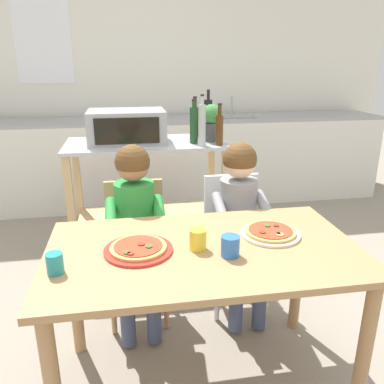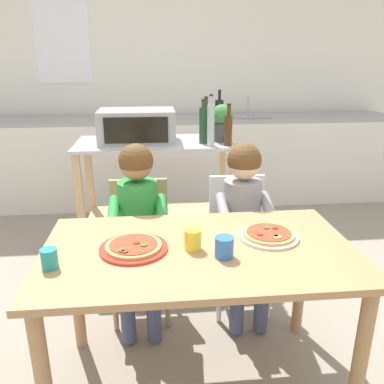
# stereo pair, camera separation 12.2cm
# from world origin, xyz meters

# --- Properties ---
(ground_plane) EXTENTS (11.83, 11.83, 0.00)m
(ground_plane) POSITION_xyz_m (0.00, 1.18, 0.00)
(ground_plane) COLOR gray
(back_wall_tiled) EXTENTS (5.43, 0.13, 2.70)m
(back_wall_tiled) POSITION_xyz_m (-0.00, 3.02, 1.35)
(back_wall_tiled) COLOR white
(back_wall_tiled) RESTS_ON ground
(kitchen_counter) EXTENTS (4.88, 0.60, 1.11)m
(kitchen_counter) POSITION_xyz_m (0.00, 2.61, 0.46)
(kitchen_counter) COLOR silver
(kitchen_counter) RESTS_ON ground
(kitchen_island_cart) EXTENTS (1.17, 0.56, 0.92)m
(kitchen_island_cart) POSITION_xyz_m (-0.16, 1.38, 0.61)
(kitchen_island_cart) COLOR #B7BABF
(kitchen_island_cart) RESTS_ON ground
(toaster_oven) EXTENTS (0.55, 0.38, 0.23)m
(toaster_oven) POSITION_xyz_m (-0.30, 1.38, 1.03)
(toaster_oven) COLOR #999BA0
(toaster_oven) RESTS_ON kitchen_island_cart
(bottle_squat_spirits) EXTENTS (0.07, 0.07, 0.36)m
(bottle_squat_spirits) POSITION_xyz_m (0.34, 1.54, 1.06)
(bottle_squat_spirits) COLOR black
(bottle_squat_spirits) RESTS_ON kitchen_island_cart
(bottle_clear_vinegar) EXTENTS (0.05, 0.05, 0.29)m
(bottle_clear_vinegar) POSITION_xyz_m (0.34, 1.18, 1.03)
(bottle_clear_vinegar) COLOR #4C2D14
(bottle_clear_vinegar) RESTS_ON kitchen_island_cart
(bottle_brown_beer) EXTENTS (0.07, 0.07, 0.31)m
(bottle_brown_beer) POSITION_xyz_m (0.23, 1.55, 1.04)
(bottle_brown_beer) COLOR #4C2D14
(bottle_brown_beer) RESTS_ON kitchen_island_cart
(bottle_dark_olive_oil) EXTENTS (0.05, 0.05, 0.35)m
(bottle_dark_olive_oil) POSITION_xyz_m (0.22, 1.18, 1.07)
(bottle_dark_olive_oil) COLOR #ADB7B2
(bottle_dark_olive_oil) RESTS_ON kitchen_island_cart
(bottle_tall_green_wine) EXTENTS (0.06, 0.06, 0.31)m
(bottle_tall_green_wine) POSITION_xyz_m (0.18, 1.28, 1.05)
(bottle_tall_green_wine) COLOR #1E4723
(bottle_tall_green_wine) RESTS_ON kitchen_island_cart
(potted_herb_plant) EXTENTS (0.16, 0.16, 0.27)m
(potted_herb_plant) POSITION_xyz_m (0.33, 1.34, 1.06)
(potted_herb_plant) COLOR #4C4C51
(potted_herb_plant) RESTS_ON kitchen_island_cart
(dining_table) EXTENTS (1.34, 0.77, 0.73)m
(dining_table) POSITION_xyz_m (0.00, 0.00, 0.63)
(dining_table) COLOR #AD7F51
(dining_table) RESTS_ON ground
(dining_chair_left) EXTENTS (0.36, 0.36, 0.81)m
(dining_chair_left) POSITION_xyz_m (-0.28, 0.64, 0.48)
(dining_chair_left) COLOR tan
(dining_chair_left) RESTS_ON ground
(dining_chair_right) EXTENTS (0.36, 0.36, 0.81)m
(dining_chair_right) POSITION_xyz_m (0.33, 0.66, 0.48)
(dining_chair_right) COLOR silver
(dining_chair_right) RESTS_ON ground
(child_in_green_shirt) EXTENTS (0.32, 0.42, 1.05)m
(child_in_green_shirt) POSITION_xyz_m (-0.28, 0.52, 0.68)
(child_in_green_shirt) COLOR #424C6B
(child_in_green_shirt) RESTS_ON ground
(child_in_grey_shirt) EXTENTS (0.32, 0.42, 1.04)m
(child_in_grey_shirt) POSITION_xyz_m (0.33, 0.54, 0.67)
(child_in_grey_shirt) COLOR #424C6B
(child_in_grey_shirt) RESTS_ON ground
(pizza_plate_red_rimmed) EXTENTS (0.29, 0.29, 0.03)m
(pizza_plate_red_rimmed) POSITION_xyz_m (-0.28, 0.01, 0.74)
(pizza_plate_red_rimmed) COLOR red
(pizza_plate_red_rimmed) RESTS_ON dining_table
(pizza_plate_cream) EXTENTS (0.27, 0.27, 0.03)m
(pizza_plate_cream) POSITION_xyz_m (0.33, 0.07, 0.74)
(pizza_plate_cream) COLOR beige
(pizza_plate_cream) RESTS_ON dining_table
(drinking_cup_teal) EXTENTS (0.06, 0.06, 0.08)m
(drinking_cup_teal) POSITION_xyz_m (-0.59, -0.12, 0.77)
(drinking_cup_teal) COLOR teal
(drinking_cup_teal) RESTS_ON dining_table
(drinking_cup_blue) EXTENTS (0.08, 0.08, 0.09)m
(drinking_cup_blue) POSITION_xyz_m (0.09, -0.09, 0.77)
(drinking_cup_blue) COLOR blue
(drinking_cup_blue) RESTS_ON dining_table
(drinking_cup_yellow) EXTENTS (0.07, 0.07, 0.09)m
(drinking_cup_yellow) POSITION_xyz_m (-0.03, -0.01, 0.78)
(drinking_cup_yellow) COLOR yellow
(drinking_cup_yellow) RESTS_ON dining_table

